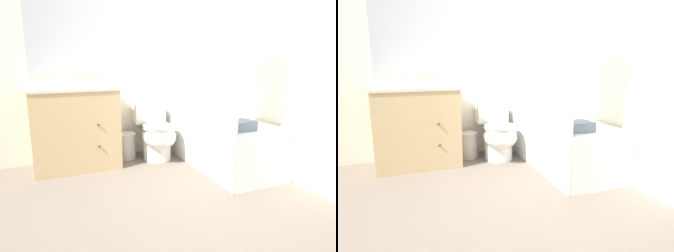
{
  "view_description": "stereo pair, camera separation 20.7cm",
  "coord_description": "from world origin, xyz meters",
  "views": [
    {
      "loc": [
        -1.07,
        -1.87,
        1.18
      ],
      "look_at": [
        0.11,
        0.78,
        0.54
      ],
      "focal_mm": 32.0,
      "sensor_mm": 36.0,
      "label": 1
    },
    {
      "loc": [
        -0.88,
        -1.94,
        1.18
      ],
      "look_at": [
        0.11,
        0.78,
        0.54
      ],
      "focal_mm": 32.0,
      "sensor_mm": 36.0,
      "label": 2
    }
  ],
  "objects": [
    {
      "name": "wall_back",
      "position": [
        -0.01,
        1.75,
        1.25
      ],
      "size": [
        8.0,
        0.06,
        2.5
      ],
      "color": "white",
      "rests_on": "ground_plane"
    },
    {
      "name": "soap_dispenser",
      "position": [
        -0.33,
        1.47,
        0.97
      ],
      "size": [
        0.07,
        0.07,
        0.17
      ],
      "color": "silver",
      "rests_on": "vanity_cabinet"
    },
    {
      "name": "hand_towel_folded",
      "position": [
        -1.01,
        1.31,
        0.92
      ],
      "size": [
        0.22,
        0.18,
        0.06
      ],
      "color": "white",
      "rests_on": "vanity_cabinet"
    },
    {
      "name": "toilet",
      "position": [
        0.22,
        1.37,
        0.32
      ],
      "size": [
        0.39,
        0.66,
        0.72
      ],
      "color": "white",
      "rests_on": "ground_plane"
    },
    {
      "name": "vanity_cabinet",
      "position": [
        -0.7,
        1.46,
        0.46
      ],
      "size": [
        0.91,
        0.56,
        0.89
      ],
      "color": "tan",
      "rests_on": "ground_plane"
    },
    {
      "name": "wastebasket",
      "position": [
        -0.12,
        1.54,
        0.16
      ],
      "size": [
        0.24,
        0.24,
        0.31
      ],
      "color": "#B7B2A8",
      "rests_on": "ground_plane"
    },
    {
      "name": "sink_faucet",
      "position": [
        -0.7,
        1.65,
        0.93
      ],
      "size": [
        0.14,
        0.12,
        0.12
      ],
      "color": "silver",
      "rests_on": "vanity_cabinet"
    },
    {
      "name": "shower_curtain",
      "position": [
        0.47,
        0.36,
        0.99
      ],
      "size": [
        0.02,
        0.41,
        1.98
      ],
      "color": "white",
      "rests_on": "ground_plane"
    },
    {
      "name": "bath_towel_folded",
      "position": [
        0.66,
        0.38,
        0.57
      ],
      "size": [
        0.28,
        0.2,
        0.09
      ],
      "color": "slate",
      "rests_on": "bathtub"
    },
    {
      "name": "ground_plane",
      "position": [
        0.0,
        0.0,
        0.0
      ],
      "size": [
        14.0,
        14.0,
        0.0
      ],
      "primitive_type": "plane",
      "color": "#6B6056"
    },
    {
      "name": "bathtub",
      "position": [
        0.82,
        0.94,
        0.27
      ],
      "size": [
        0.67,
        1.58,
        0.53
      ],
      "color": "white",
      "rests_on": "ground_plane"
    },
    {
      "name": "tissue_box",
      "position": [
        -0.47,
        1.59,
        0.94
      ],
      "size": [
        0.12,
        0.12,
        0.11
      ],
      "color": "beige",
      "rests_on": "vanity_cabinet"
    },
    {
      "name": "wall_right",
      "position": [
        1.18,
        0.86,
        1.25
      ],
      "size": [
        0.05,
        2.73,
        2.5
      ],
      "color": "white",
      "rests_on": "ground_plane"
    }
  ]
}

